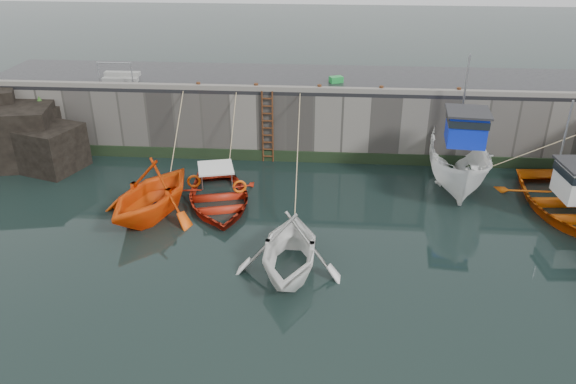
# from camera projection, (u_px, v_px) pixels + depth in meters

# --- Properties ---
(ground) EXTENTS (120.00, 120.00, 0.00)m
(ground) POSITION_uv_depth(u_px,v_px,m) (300.00, 299.00, 16.04)
(ground) COLOR black
(ground) RESTS_ON ground
(quay_back) EXTENTS (30.00, 5.00, 3.00)m
(quay_back) POSITION_uv_depth(u_px,v_px,m) (315.00, 112.00, 26.56)
(quay_back) COLOR slate
(quay_back) RESTS_ON ground
(road_back) EXTENTS (30.00, 5.00, 0.16)m
(road_back) POSITION_uv_depth(u_px,v_px,m) (316.00, 79.00, 25.86)
(road_back) COLOR black
(road_back) RESTS_ON quay_back
(kerb_back) EXTENTS (30.00, 0.30, 0.20)m
(kerb_back) POSITION_uv_depth(u_px,v_px,m) (315.00, 89.00, 23.68)
(kerb_back) COLOR slate
(kerb_back) RESTS_ON road_back
(algae_back) EXTENTS (30.00, 0.08, 0.50)m
(algae_back) POSITION_uv_depth(u_px,v_px,m) (313.00, 157.00, 24.84)
(algae_back) COLOR black
(algae_back) RESTS_ON ground
(rock_outcrop) EXTENTS (5.85, 4.24, 3.41)m
(rock_outcrop) POSITION_uv_depth(u_px,v_px,m) (18.00, 134.00, 24.52)
(rock_outcrop) COLOR black
(rock_outcrop) RESTS_ON ground
(ladder) EXTENTS (0.51, 0.08, 3.20)m
(ladder) POSITION_uv_depth(u_px,v_px,m) (268.00, 127.00, 24.34)
(ladder) COLOR #3F1E0F
(ladder) RESTS_ON ground
(boat_near_white) EXTENTS (5.09, 5.49, 2.39)m
(boat_near_white) POSITION_uv_depth(u_px,v_px,m) (154.00, 214.00, 20.60)
(boat_near_white) COLOR #FB550D
(boat_near_white) RESTS_ON ground
(boat_near_white_rope) EXTENTS (0.04, 3.84, 3.10)m
(boat_near_white_rope) POSITION_uv_depth(u_px,v_px,m) (180.00, 171.00, 24.11)
(boat_near_white_rope) COLOR tan
(boat_near_white_rope) RESTS_ON ground
(boat_near_blue) EXTENTS (4.55, 5.52, 1.00)m
(boat_near_blue) POSITION_uv_depth(u_px,v_px,m) (218.00, 204.00, 21.35)
(boat_near_blue) COLOR #AE220E
(boat_near_blue) RESTS_ON ground
(boat_near_blue_rope) EXTENTS (0.04, 3.18, 3.10)m
(boat_near_blue_rope) POSITION_uv_depth(u_px,v_px,m) (233.00, 168.00, 24.40)
(boat_near_blue_rope) COLOR tan
(boat_near_blue_rope) RESTS_ON ground
(boat_near_blacktrim) EXTENTS (3.66, 4.21, 2.18)m
(boat_near_blacktrim) POSITION_uv_depth(u_px,v_px,m) (289.00, 270.00, 17.35)
(boat_near_blacktrim) COLOR white
(boat_near_blacktrim) RESTS_ON ground
(boat_near_blacktrim_rope) EXTENTS (0.04, 6.60, 3.10)m
(boat_near_blacktrim_rope) POSITION_uv_depth(u_px,v_px,m) (300.00, 191.00, 22.30)
(boat_near_blacktrim_rope) COLOR tan
(boat_near_blacktrim_rope) RESTS_ON ground
(boat_far_white) EXTENTS (2.93, 6.31, 5.36)m
(boat_far_white) POSITION_uv_depth(u_px,v_px,m) (459.00, 161.00, 22.46)
(boat_far_white) COLOR white
(boat_far_white) RESTS_ON ground
(boat_far_orange) EXTENTS (4.65, 6.21, 4.22)m
(boat_far_orange) POSITION_uv_depth(u_px,v_px,m) (568.00, 202.00, 20.59)
(boat_far_orange) COLOR #DF5A0B
(boat_far_orange) RESTS_ON ground
(fish_crate) EXTENTS (0.67, 0.56, 0.27)m
(fish_crate) POSITION_uv_depth(u_px,v_px,m) (336.00, 79.00, 24.99)
(fish_crate) COLOR green
(fish_crate) RESTS_ON road_back
(railing) EXTENTS (1.60, 1.05, 1.00)m
(railing) POSITION_uv_depth(u_px,v_px,m) (121.00, 76.00, 25.22)
(railing) COLOR #A5A8AD
(railing) RESTS_ON road_back
(bollard_a) EXTENTS (0.18, 0.18, 0.28)m
(bollard_a) POSITION_uv_depth(u_px,v_px,m) (198.00, 85.00, 24.09)
(bollard_a) COLOR #3F1E0F
(bollard_a) RESTS_ON road_back
(bollard_b) EXTENTS (0.18, 0.18, 0.28)m
(bollard_b) POSITION_uv_depth(u_px,v_px,m) (256.00, 87.00, 23.92)
(bollard_b) COLOR #3F1E0F
(bollard_b) RESTS_ON road_back
(bollard_c) EXTENTS (0.18, 0.18, 0.28)m
(bollard_c) POSITION_uv_depth(u_px,v_px,m) (319.00, 88.00, 23.74)
(bollard_c) COLOR #3F1E0F
(bollard_c) RESTS_ON road_back
(bollard_d) EXTENTS (0.18, 0.18, 0.28)m
(bollard_d) POSITION_uv_depth(u_px,v_px,m) (381.00, 89.00, 23.56)
(bollard_d) COLOR #3F1E0F
(bollard_d) RESTS_ON road_back
(bollard_e) EXTENTS (0.18, 0.18, 0.28)m
(bollard_e) POSITION_uv_depth(u_px,v_px,m) (459.00, 91.00, 23.34)
(bollard_e) COLOR #3F1E0F
(bollard_e) RESTS_ON road_back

